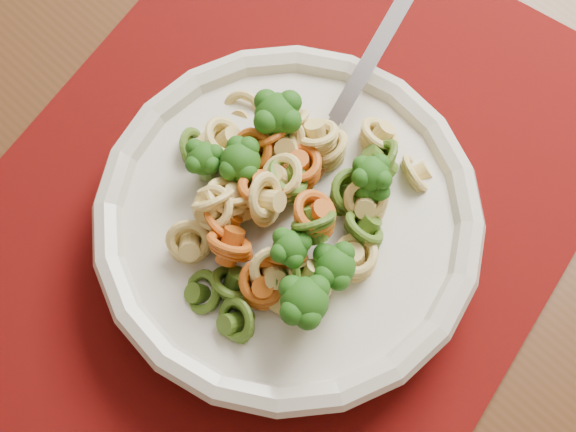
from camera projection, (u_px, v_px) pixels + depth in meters
dining_table at (189, 99)px, 0.70m from camera, size 1.51×1.16×0.75m
placemat at (284, 202)px, 0.55m from camera, size 0.58×0.52×0.00m
pasta_bowl at (288, 222)px, 0.52m from camera, size 0.25×0.25×0.05m
pasta_broccoli_heap at (288, 213)px, 0.50m from camera, size 0.21×0.21×0.06m
fork at (316, 153)px, 0.52m from camera, size 0.18×0.10×0.08m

